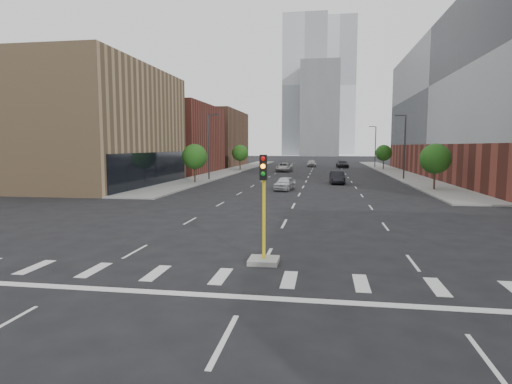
% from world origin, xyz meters
% --- Properties ---
extents(ground, '(400.00, 400.00, 0.00)m').
position_xyz_m(ground, '(0.00, 0.00, 0.00)').
color(ground, black).
rests_on(ground, ground).
extents(sidewalk_left_far, '(5.00, 92.00, 0.15)m').
position_xyz_m(sidewalk_left_far, '(-15.00, 74.00, 0.07)').
color(sidewalk_left_far, gray).
rests_on(sidewalk_left_far, ground).
extents(sidewalk_right_far, '(5.00, 92.00, 0.15)m').
position_xyz_m(sidewalk_right_far, '(15.00, 74.00, 0.07)').
color(sidewalk_right_far, gray).
rests_on(sidewalk_right_far, ground).
extents(building_left_mid, '(20.00, 24.00, 14.00)m').
position_xyz_m(building_left_mid, '(-27.50, 40.00, 7.00)').
color(building_left_mid, '#9F7E5A').
rests_on(building_left_mid, ground).
extents(building_left_far_a, '(20.00, 22.00, 12.00)m').
position_xyz_m(building_left_far_a, '(-27.50, 66.00, 6.00)').
color(building_left_far_a, brown).
rests_on(building_left_far_a, ground).
extents(building_left_far_b, '(20.00, 24.00, 13.00)m').
position_xyz_m(building_left_far_b, '(-27.50, 92.00, 6.50)').
color(building_left_far_b, brown).
rests_on(building_left_far_b, ground).
extents(tower_left, '(22.00, 22.00, 70.00)m').
position_xyz_m(tower_left, '(-8.00, 220.00, 35.00)').
color(tower_left, '#B2B7BC').
rests_on(tower_left, ground).
extents(tower_right, '(20.00, 20.00, 80.00)m').
position_xyz_m(tower_right, '(10.00, 260.00, 40.00)').
color(tower_right, '#B2B7BC').
rests_on(tower_right, ground).
extents(tower_mid, '(18.00, 18.00, 44.00)m').
position_xyz_m(tower_mid, '(0.00, 200.00, 22.00)').
color(tower_mid, slate).
rests_on(tower_mid, ground).
extents(median_traffic_signal, '(1.20, 1.20, 4.40)m').
position_xyz_m(median_traffic_signal, '(0.00, 8.97, 0.97)').
color(median_traffic_signal, '#999993').
rests_on(median_traffic_signal, ground).
extents(streetlight_right_a, '(1.60, 0.22, 9.07)m').
position_xyz_m(streetlight_right_a, '(13.41, 55.00, 5.01)').
color(streetlight_right_a, '#2D2D30').
rests_on(streetlight_right_a, ground).
extents(streetlight_right_b, '(1.60, 0.22, 9.07)m').
position_xyz_m(streetlight_right_b, '(13.41, 90.00, 5.01)').
color(streetlight_right_b, '#2D2D30').
rests_on(streetlight_right_b, ground).
extents(streetlight_left, '(1.60, 0.22, 9.07)m').
position_xyz_m(streetlight_left, '(-13.41, 50.00, 5.01)').
color(streetlight_left, '#2D2D30').
rests_on(streetlight_left, ground).
extents(tree_left_near, '(3.20, 3.20, 4.85)m').
position_xyz_m(tree_left_near, '(-14.00, 45.00, 3.39)').
color(tree_left_near, '#382619').
rests_on(tree_left_near, ground).
extents(tree_left_far, '(3.20, 3.20, 4.85)m').
position_xyz_m(tree_left_far, '(-14.00, 75.00, 3.39)').
color(tree_left_far, '#382619').
rests_on(tree_left_far, ground).
extents(tree_right_near, '(3.20, 3.20, 4.85)m').
position_xyz_m(tree_right_near, '(14.00, 40.00, 3.39)').
color(tree_right_near, '#382619').
rests_on(tree_right_near, ground).
extents(tree_right_far, '(3.20, 3.20, 4.85)m').
position_xyz_m(tree_right_far, '(14.00, 80.00, 3.39)').
color(tree_right_far, '#382619').
rests_on(tree_right_far, ground).
extents(car_near_left, '(2.39, 4.52, 1.46)m').
position_xyz_m(car_near_left, '(-1.80, 38.06, 0.73)').
color(car_near_left, silver).
rests_on(car_near_left, ground).
extents(car_mid_right, '(1.92, 4.88, 1.58)m').
position_xyz_m(car_mid_right, '(4.02, 46.99, 0.79)').
color(car_mid_right, black).
rests_on(car_mid_right, ground).
extents(car_far_left, '(2.90, 5.92, 1.62)m').
position_xyz_m(car_far_left, '(-4.97, 71.47, 0.81)').
color(car_far_left, '#B2B2B2').
rests_on(car_far_left, ground).
extents(car_deep_right, '(2.74, 5.75, 1.62)m').
position_xyz_m(car_deep_right, '(6.31, 87.47, 0.81)').
color(car_deep_right, black).
rests_on(car_deep_right, ground).
extents(car_distant, '(1.98, 4.84, 1.64)m').
position_xyz_m(car_distant, '(-0.42, 91.70, 0.82)').
color(car_distant, '#ACABB0').
rests_on(car_distant, ground).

